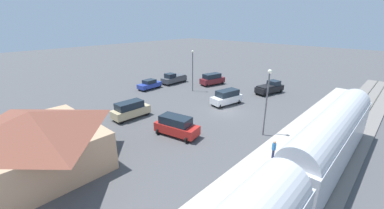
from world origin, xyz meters
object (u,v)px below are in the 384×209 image
(sedan_blue, at_px, (149,84))
(pickup_black, at_px, (270,88))
(suv_maroon, at_px, (212,79))
(light_pole_near_platform, at_px, (267,95))
(station_building, at_px, (35,140))
(pickup_charcoal, at_px, (174,78))
(suv_red, at_px, (176,126))
(suv_tan, at_px, (130,109))
(suv_white, at_px, (227,97))
(light_pole_lot_center, at_px, (193,66))
(pedestrian_on_platform, at_px, (274,148))

(sedan_blue, distance_m, pickup_black, 21.49)
(suv_maroon, bearing_deg, pickup_black, -168.63)
(light_pole_near_platform, bearing_deg, pickup_black, -66.64)
(station_building, height_order, pickup_charcoal, station_building)
(pickup_charcoal, height_order, suv_red, suv_red)
(suv_tan, xyz_separation_m, pickup_charcoal, (8.99, -16.02, -0.12))
(station_building, height_order, suv_tan, station_building)
(suv_maroon, bearing_deg, suv_red, 118.19)
(station_building, distance_m, suv_maroon, 32.64)
(sedan_blue, height_order, light_pole_near_platform, light_pole_near_platform)
(suv_white, relative_size, pickup_black, 0.91)
(suv_maroon, bearing_deg, light_pole_near_platform, 143.04)
(suv_tan, height_order, pickup_black, suv_tan)
(suv_tan, bearing_deg, suv_white, -115.50)
(light_pole_near_platform, bearing_deg, station_building, 59.10)
(pickup_black, height_order, light_pole_lot_center, light_pole_lot_center)
(sedan_blue, relative_size, suv_white, 0.89)
(suv_maroon, relative_size, suv_tan, 1.06)
(suv_white, bearing_deg, station_building, 84.53)
(suv_maroon, distance_m, sedan_blue, 12.17)
(suv_white, xyz_separation_m, suv_red, (-1.88, 12.21, 0.00))
(suv_tan, relative_size, suv_red, 0.95)
(suv_maroon, bearing_deg, station_building, 101.34)
(suv_white, bearing_deg, light_pole_near_platform, 147.51)
(light_pole_lot_center, bearing_deg, pickup_black, -143.52)
(suv_tan, bearing_deg, light_pole_near_platform, -154.49)
(suv_red, bearing_deg, pickup_charcoal, -42.31)
(pickup_charcoal, xyz_separation_m, light_pole_lot_center, (-6.46, 1.43, 3.53))
(light_pole_lot_center, bearing_deg, station_building, 103.52)
(pedestrian_on_platform, bearing_deg, suv_tan, 9.38)
(station_building, relative_size, pickup_black, 1.91)
(light_pole_lot_center, bearing_deg, pedestrian_on_platform, 150.51)
(suv_maroon, height_order, suv_white, same)
(suv_tan, distance_m, suv_red, 8.00)
(sedan_blue, distance_m, suv_white, 15.56)
(pedestrian_on_platform, relative_size, suv_red, 0.33)
(light_pole_lot_center, bearing_deg, suv_tan, 99.82)
(suv_maroon, xyz_separation_m, sedan_blue, (6.59, 10.22, -0.27))
(suv_tan, bearing_deg, pickup_charcoal, -60.71)
(station_building, relative_size, suv_maroon, 2.09)
(pedestrian_on_platform, height_order, sedan_blue, pedestrian_on_platform)
(pickup_black, bearing_deg, light_pole_lot_center, 36.48)
(station_building, distance_m, light_pole_lot_center, 26.98)
(station_building, distance_m, suv_red, 12.96)
(pickup_charcoal, bearing_deg, station_building, 114.80)
(suv_maroon, bearing_deg, sedan_blue, 57.18)
(sedan_blue, height_order, pickup_charcoal, pickup_charcoal)
(light_pole_lot_center, bearing_deg, suv_red, 126.85)
(light_pole_near_platform, height_order, light_pole_lot_center, light_pole_near_platform)
(suv_tan, height_order, suv_white, same)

